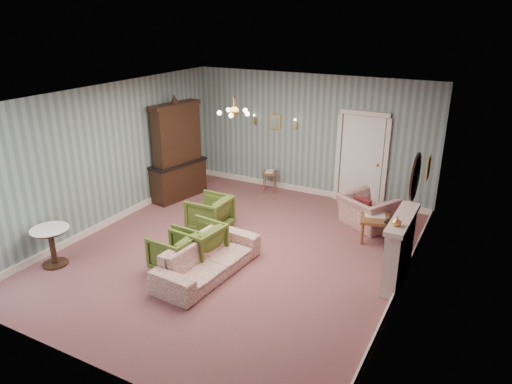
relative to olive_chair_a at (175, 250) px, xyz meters
The scene contains 27 objects.
floor 1.26m from the olive_chair_a, 58.99° to the left, with size 7.00×7.00×0.00m, color brown.
ceiling 2.80m from the olive_chair_a, 58.99° to the left, with size 7.00×7.00×0.00m, color white.
wall_back 4.70m from the olive_chair_a, 82.19° to the left, with size 6.00×6.00×0.00m, color slate.
wall_front 2.76m from the olive_chair_a, 75.84° to the right, with size 6.00×6.00×0.00m, color slate.
wall_left 2.81m from the olive_chair_a, 156.49° to the left, with size 7.00×7.00×0.00m, color slate.
wall_right 3.92m from the olive_chair_a, 15.94° to the left, with size 7.00×7.00×0.00m, color slate.
wall_right_floral 3.91m from the olive_chair_a, 16.00° to the left, with size 7.00×7.00×0.00m, color #A05069.
door 4.94m from the olive_chair_a, 66.85° to the left, with size 1.12×0.12×2.16m, color white, non-canonical shape.
olive_chair_a is the anchor object (origin of this frame).
olive_chair_b 0.48m from the olive_chair_a, 64.05° to the left, with size 0.76×0.71×0.78m, color #4A5B20.
olive_chair_c 1.67m from the olive_chair_a, 102.30° to the left, with size 0.76×0.71×0.78m, color #4A5B20.
sofa_chintz 0.61m from the olive_chair_a, 11.56° to the left, with size 2.08×0.61×0.81m, color brown.
wingback_chair 4.09m from the olive_chair_a, 53.38° to the left, with size 1.03×0.67×0.90m, color brown.
dresser 3.55m from the olive_chair_a, 125.59° to the left, with size 0.50×1.46×2.43m, color black, non-canonical shape.
fireplace 3.77m from the olive_chair_a, 22.39° to the left, with size 0.30×1.40×1.16m, color beige, non-canonical shape.
mantel_vase 3.72m from the olive_chair_a, 16.64° to the left, with size 0.15×0.15×0.15m, color gold.
oval_mirror 4.13m from the olive_chair_a, 21.83° to the left, with size 0.04×0.76×0.84m, color white, non-canonical shape.
framed_print 4.71m from the olive_chair_a, 37.78° to the left, with size 0.04×0.34×0.42m, color gold, non-canonical shape.
coffee_table 3.96m from the olive_chair_a, 46.80° to the left, with size 0.55×0.99×0.50m, color brown, non-canonical shape.
side_table_black 4.10m from the olive_chair_a, 36.98° to the left, with size 0.42×0.42×0.63m, color black, non-canonical shape.
pedestal_table 2.18m from the olive_chair_a, 155.46° to the right, with size 0.66×0.66×0.71m, color black, non-canonical shape.
nesting_table 4.19m from the olive_chair_a, 93.53° to the left, with size 0.33×0.42×0.55m, color brown, non-canonical shape.
gilt_mirror_back 4.70m from the olive_chair_a, 93.54° to the left, with size 0.28×0.06×0.36m, color gold, non-canonical shape.
sconce_left 4.74m from the olive_chair_a, 100.48° to the left, with size 0.16×0.12×0.30m, color gold, non-canonical shape.
sconce_right 4.68m from the olive_chair_a, 86.52° to the left, with size 0.16×0.12×0.30m, color gold, non-canonical shape.
chandelier 2.56m from the olive_chair_a, 58.99° to the left, with size 0.56×0.56×0.36m, color gold, non-canonical shape.
burgundy_cushion 3.95m from the olive_chair_a, 52.66° to the left, with size 0.38×0.10×0.38m, color #5B1619.
Camera 1 is at (4.02, -6.78, 4.22)m, focal length 33.13 mm.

